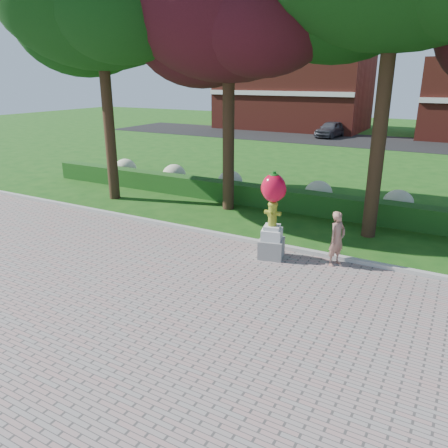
# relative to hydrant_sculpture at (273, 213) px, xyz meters

# --- Properties ---
(ground) EXTENTS (100.00, 100.00, 0.00)m
(ground) POSITION_rel_hydrant_sculpture_xyz_m (-1.47, -2.21, -1.36)
(ground) COLOR #164A12
(ground) RESTS_ON ground
(walkway) EXTENTS (40.00, 14.00, 0.04)m
(walkway) POSITION_rel_hydrant_sculpture_xyz_m (-1.47, -6.21, -1.34)
(walkway) COLOR gray
(walkway) RESTS_ON ground
(curb) EXTENTS (40.00, 0.18, 0.15)m
(curb) POSITION_rel_hydrant_sculpture_xyz_m (-1.47, 0.79, -1.29)
(curb) COLOR #ADADA5
(curb) RESTS_ON ground
(lawn_hedge) EXTENTS (24.00, 0.70, 0.80)m
(lawn_hedge) POSITION_rel_hydrant_sculpture_xyz_m (-1.47, 4.79, -0.96)
(lawn_hedge) COLOR #154A17
(lawn_hedge) RESTS_ON ground
(hydrangea_row) EXTENTS (20.10, 1.10, 0.99)m
(hydrangea_row) POSITION_rel_hydrant_sculpture_xyz_m (-0.89, 5.79, -0.81)
(hydrangea_row) COLOR beige
(hydrangea_row) RESTS_ON ground
(street) EXTENTS (50.00, 8.00, 0.02)m
(street) POSITION_rel_hydrant_sculpture_xyz_m (-1.47, 25.79, -1.35)
(street) COLOR black
(street) RESTS_ON ground
(building_left) EXTENTS (14.00, 8.00, 7.00)m
(building_left) POSITION_rel_hydrant_sculpture_xyz_m (-11.47, 31.79, 2.14)
(building_left) COLOR maroon
(building_left) RESTS_ON ground
(tree_mid_left) EXTENTS (8.25, 7.04, 10.69)m
(tree_mid_left) POSITION_rel_hydrant_sculpture_xyz_m (-3.57, 3.87, 5.94)
(tree_mid_left) COLOR black
(tree_mid_left) RESTS_ON ground
(hydrant_sculpture) EXTENTS (0.81, 0.81, 2.49)m
(hydrant_sculpture) POSITION_rel_hydrant_sculpture_xyz_m (0.00, 0.00, 0.00)
(hydrant_sculpture) COLOR gray
(hydrant_sculpture) RESTS_ON walkway
(woman) EXTENTS (0.55, 0.65, 1.51)m
(woman) POSITION_rel_hydrant_sculpture_xyz_m (1.74, 0.39, -0.56)
(woman) COLOR #A87260
(woman) RESTS_ON walkway
(parked_car) EXTENTS (2.07, 4.09, 1.34)m
(parked_car) POSITION_rel_hydrant_sculpture_xyz_m (-6.04, 26.83, -0.67)
(parked_car) COLOR #43444B
(parked_car) RESTS_ON street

